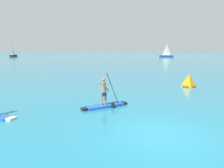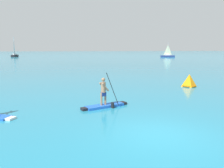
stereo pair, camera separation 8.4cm
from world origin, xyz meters
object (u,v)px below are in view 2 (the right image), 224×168
(race_marker_buoy, at_px, (189,81))
(sailboat_right_horizon, at_px, (168,55))
(sailboat_left_horizon, at_px, (15,54))
(paddleboarder_mid_center, at_px, (105,101))

(race_marker_buoy, bearing_deg, sailboat_right_horizon, 68.18)
(sailboat_left_horizon, relative_size, sailboat_right_horizon, 1.41)
(sailboat_right_horizon, bearing_deg, race_marker_buoy, 70.87)
(race_marker_buoy, relative_size, sailboat_right_horizon, 0.23)
(paddleboarder_mid_center, xyz_separation_m, race_marker_buoy, (8.19, 5.62, 0.14))
(sailboat_left_horizon, distance_m, sailboat_right_horizon, 56.15)
(paddleboarder_mid_center, relative_size, sailboat_left_horizon, 0.38)
(sailboat_left_horizon, bearing_deg, paddleboarder_mid_center, -156.44)
(paddleboarder_mid_center, relative_size, race_marker_buoy, 2.35)
(paddleboarder_mid_center, xyz_separation_m, sailboat_left_horizon, (-22.79, 77.40, 0.66))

